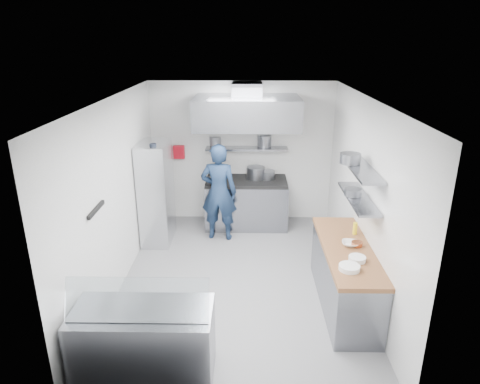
{
  "coord_description": "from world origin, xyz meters",
  "views": [
    {
      "loc": [
        0.11,
        -5.81,
        3.58
      ],
      "look_at": [
        0.0,
        0.6,
        1.25
      ],
      "focal_mm": 32.0,
      "sensor_mm": 36.0,
      "label": 1
    }
  ],
  "objects_px": {
    "display_case": "(145,343)",
    "wire_rack": "(156,193)",
    "gas_range": "(246,204)",
    "chef": "(219,192)"
  },
  "relations": [
    {
      "from": "chef",
      "to": "display_case",
      "type": "relative_size",
      "value": 1.21
    },
    {
      "from": "gas_range",
      "to": "display_case",
      "type": "distance_m",
      "value": 4.25
    },
    {
      "from": "gas_range",
      "to": "chef",
      "type": "xyz_separation_m",
      "value": [
        -0.5,
        -0.59,
        0.46
      ]
    },
    {
      "from": "wire_rack",
      "to": "display_case",
      "type": "bearing_deg",
      "value": -81.2
    },
    {
      "from": "gas_range",
      "to": "display_case",
      "type": "height_order",
      "value": "gas_range"
    },
    {
      "from": "display_case",
      "to": "wire_rack",
      "type": "bearing_deg",
      "value": 98.8
    },
    {
      "from": "wire_rack",
      "to": "display_case",
      "type": "relative_size",
      "value": 1.23
    },
    {
      "from": "gas_range",
      "to": "wire_rack",
      "type": "relative_size",
      "value": 0.86
    },
    {
      "from": "display_case",
      "to": "gas_range",
      "type": "bearing_deg",
      "value": 74.98
    },
    {
      "from": "wire_rack",
      "to": "gas_range",
      "type": "bearing_deg",
      "value": 22.5
    }
  ]
}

